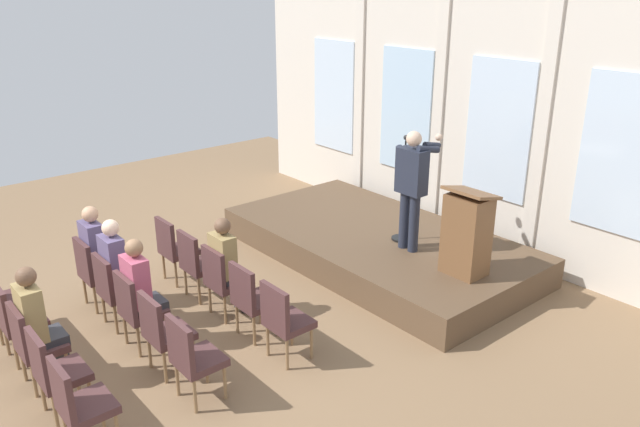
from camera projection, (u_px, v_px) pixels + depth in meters
ground_plane at (115, 357)px, 7.05m from camera, size 14.82×14.82×0.00m
rear_partition at (455, 101)px, 9.65m from camera, size 9.11×0.14×4.50m
stage_platform at (378, 245)px, 9.47m from camera, size 4.67×2.49×0.43m
speaker at (412, 182)px, 8.46m from camera, size 0.51×0.69×1.69m
mic_stand at (402, 218)px, 9.00m from camera, size 0.28×0.28×1.55m
lectern at (467, 233)px, 7.89m from camera, size 0.60×0.48×1.16m
chair_r0_c0 at (174, 246)px, 8.63m from camera, size 0.46×0.44×0.94m
chair_r0_c1 at (197, 261)px, 8.17m from camera, size 0.46×0.44×0.94m
chair_r0_c2 at (222, 278)px, 7.72m from camera, size 0.46×0.44×0.94m
audience_r0_c2 at (227, 262)px, 7.70m from camera, size 0.36×0.39×1.31m
chair_r0_c3 at (251, 296)px, 7.27m from camera, size 0.46×0.44×0.94m
chair_r0_c4 at (283, 317)px, 6.82m from camera, size 0.46×0.44×0.94m
chair_r1_c0 at (94, 269)px, 7.95m from camera, size 0.46×0.44×0.94m
audience_r1_c0 at (98, 251)px, 7.92m from camera, size 0.36×0.39×1.37m
chair_r1_c1 at (114, 286)px, 7.50m from camera, size 0.46×0.44×0.94m
audience_r1_c1 at (118, 267)px, 7.47m from camera, size 0.36×0.39×1.38m
chair_r1_c2 at (136, 306)px, 7.05m from camera, size 0.46×0.44×0.94m
audience_r1_c2 at (141, 288)px, 7.02m from camera, size 0.36×0.39×1.34m
chair_r1_c3 at (162, 329)px, 6.60m from camera, size 0.46×0.44×0.94m
chair_r1_c4 at (192, 355)px, 6.14m from camera, size 0.46×0.44×0.94m
chair_r2_c1 at (15, 317)px, 6.83m from camera, size 0.46×0.44×0.94m
chair_r2_c2 at (33, 341)px, 6.37m from camera, size 0.46×0.44×0.94m
audience_r2_c2 at (37, 320)px, 6.34m from camera, size 0.36×0.39×1.35m
chair_r2_c3 at (53, 369)px, 5.92m from camera, size 0.46×0.44×0.94m
chair_r2_c4 at (78, 401)px, 5.47m from camera, size 0.46×0.44×0.94m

